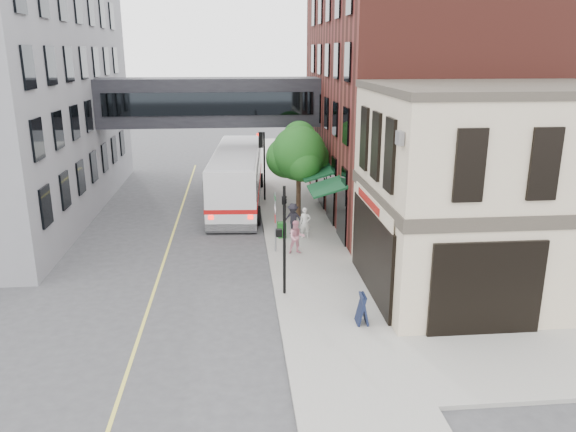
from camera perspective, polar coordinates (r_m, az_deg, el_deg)
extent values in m
plane|color=#38383A|center=(21.39, -0.97, -10.43)|extent=(120.00, 120.00, 0.00)
cube|color=gray|center=(34.56, 0.55, 0.33)|extent=(4.00, 60.00, 0.15)
cube|color=#C5B096|center=(24.13, 20.44, 1.99)|extent=(10.00, 8.00, 8.15)
cube|color=#38332B|center=(24.11, 20.45, 2.16)|extent=(10.12, 8.12, 0.50)
cube|color=#38332B|center=(23.51, 21.48, 12.01)|extent=(10.12, 8.12, 0.30)
cube|color=black|center=(23.06, 8.44, -3.55)|extent=(0.14, 6.40, 3.40)
cube|color=black|center=(23.06, 8.35, -3.56)|extent=(0.04, 5.90, 3.00)
cube|color=maroon|center=(23.03, 8.15, 1.51)|extent=(0.03, 3.60, 0.32)
cube|color=#56221B|center=(35.99, 13.46, 11.76)|extent=(12.00, 18.00, 14.00)
cube|color=#0C3821|center=(33.76, 2.53, 5.04)|extent=(1.80, 13.00, 0.40)
cube|color=black|center=(37.19, -7.92, 11.41)|extent=(14.00, 3.00, 3.00)
cube|color=black|center=(35.65, -8.02, 11.20)|extent=(13.00, 0.08, 1.40)
cube|color=black|center=(38.74, -7.83, 11.61)|extent=(13.00, 0.08, 1.40)
cylinder|color=black|center=(22.32, -0.37, -2.56)|extent=(0.12, 0.12, 4.50)
cube|color=black|center=(22.19, -0.94, -1.72)|extent=(0.25, 0.22, 0.30)
imported|color=black|center=(21.79, -0.38, 2.05)|extent=(0.20, 0.16, 1.00)
cylinder|color=black|center=(36.80, -2.41, 5.04)|extent=(0.12, 0.12, 4.50)
cube|color=black|center=(36.72, -2.77, 5.57)|extent=(0.25, 0.22, 0.30)
cube|color=black|center=(36.48, -2.80, 7.73)|extent=(0.28, 0.28, 1.00)
sphere|color=#FF0C05|center=(36.42, -3.06, 8.27)|extent=(0.18, 0.18, 0.18)
cylinder|color=gray|center=(27.29, -1.28, -0.64)|extent=(0.08, 0.08, 3.00)
cube|color=white|center=(27.09, -1.33, 0.77)|extent=(0.03, 0.75, 0.22)
cube|color=#0C591E|center=(26.95, -1.34, 1.90)|extent=(0.03, 0.70, 0.18)
cube|color=#B20C0C|center=(27.23, -1.33, -0.24)|extent=(0.03, 0.30, 0.40)
cylinder|color=#382619|center=(33.24, 1.07, 2.31)|extent=(0.28, 0.28, 2.80)
sphere|color=#154F19|center=(32.73, 1.09, 6.39)|extent=(3.20, 3.20, 3.20)
sphere|color=#154F19|center=(33.39, 2.37, 5.88)|extent=(2.20, 2.20, 2.20)
sphere|color=#154F19|center=(33.01, -0.18, 5.95)|extent=(2.40, 2.40, 2.40)
sphere|color=#154F19|center=(33.20, 1.16, 7.93)|extent=(2.00, 2.00, 2.00)
cube|color=#D8CC4C|center=(30.80, -11.75, -2.19)|extent=(0.12, 40.00, 0.01)
cube|color=silver|center=(36.55, -5.17, 4.05)|extent=(3.67, 13.12, 3.27)
cube|color=black|center=(36.44, -5.19, 4.91)|extent=(3.73, 12.90, 1.18)
cube|color=#B20C0C|center=(36.68, -5.15, 3.19)|extent=(3.74, 13.15, 0.25)
cylinder|color=black|center=(32.43, -8.09, -0.02)|extent=(0.41, 1.15, 1.13)
cylinder|color=black|center=(32.23, -3.11, 0.01)|extent=(0.41, 1.15, 1.13)
cylinder|color=black|center=(41.11, -6.73, 3.54)|extent=(0.41, 1.15, 1.13)
cylinder|color=black|center=(40.95, -2.79, 3.59)|extent=(0.41, 1.15, 1.13)
imported|color=silver|center=(29.54, 1.76, -0.69)|extent=(0.64, 0.46, 1.63)
imported|color=pink|center=(27.22, 0.88, -2.17)|extent=(0.84, 0.67, 1.66)
imported|color=black|center=(30.10, 0.51, -0.29)|extent=(1.27, 1.09, 1.71)
cube|color=#16621A|center=(29.67, -0.65, -1.41)|extent=(0.46, 0.42, 0.83)
cube|color=black|center=(20.70, 7.56, -9.33)|extent=(0.42, 0.64, 1.13)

